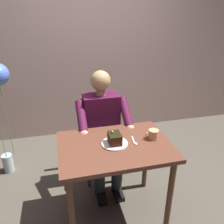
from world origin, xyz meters
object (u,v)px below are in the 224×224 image
at_px(chair, 100,133).
at_px(seated_person, 103,129).
at_px(cake_slice, 115,138).
at_px(coffee_cup, 153,134).
at_px(dining_table, 115,156).
at_px(dessert_spoon, 135,142).

xyz_separation_m(chair, seated_person, (0.00, 0.17, 0.15)).
bearing_deg(seated_person, cake_slice, 90.00).
relative_size(chair, coffee_cup, 7.41).
xyz_separation_m(seated_person, coffee_cup, (-0.34, 0.47, 0.16)).
height_order(dining_table, dessert_spoon, dessert_spoon).
xyz_separation_m(chair, cake_slice, (0.00, 0.65, 0.31)).
xyz_separation_m(seated_person, cake_slice, (0.00, 0.48, 0.17)).
height_order(chair, coffee_cup, chair).
bearing_deg(dessert_spoon, seated_person, -71.05).
distance_m(seated_person, dessert_spoon, 0.53).
distance_m(chair, seated_person, 0.23).
bearing_deg(seated_person, chair, -90.00).
xyz_separation_m(dining_table, chair, (0.00, -0.66, -0.15)).
distance_m(dining_table, dessert_spoon, 0.20).
height_order(seated_person, cake_slice, seated_person).
xyz_separation_m(dining_table, coffee_cup, (-0.34, -0.01, 0.15)).
distance_m(seated_person, coffee_cup, 0.61).
bearing_deg(dessert_spoon, cake_slice, -4.12).
bearing_deg(dining_table, coffee_cup, -177.57).
relative_size(dining_table, dessert_spoon, 6.45).
height_order(dining_table, cake_slice, cake_slice).
xyz_separation_m(cake_slice, dessert_spoon, (-0.17, 0.01, -0.05)).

